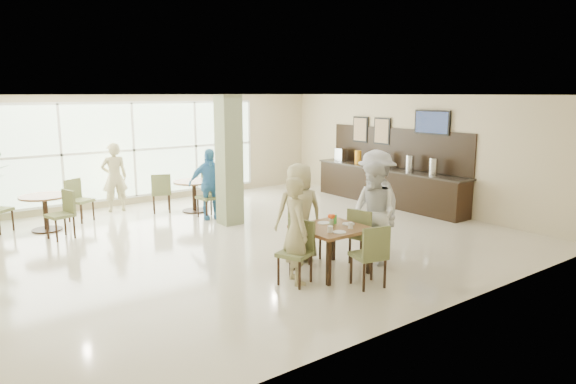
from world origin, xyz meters
TOP-DOWN VIEW (x-y plane):
  - ground at (0.00, 0.00)m, footprint 10.00×10.00m
  - room_shell at (0.00, 0.00)m, footprint 10.00×10.00m
  - window_bank at (-0.50, 4.46)m, footprint 7.00×0.04m
  - column at (0.40, 1.20)m, footprint 0.45×0.45m
  - main_table at (0.10, -2.49)m, footprint 1.01×1.01m
  - round_table_left at (-2.99, 3.00)m, footprint 0.99×0.99m
  - round_table_right at (0.31, 2.76)m, footprint 0.99×0.99m
  - chairs_main_table at (0.11, -2.53)m, footprint 2.11×2.05m
  - chairs_table_left at (-2.96, 2.99)m, footprint 2.25×1.86m
  - chairs_table_right at (0.33, 2.80)m, footprint 2.04×1.84m
  - tabletop_clutter at (0.09, -2.54)m, footprint 0.75×0.78m
  - buffet_counter at (4.70, 0.51)m, footprint 0.64×4.70m
  - wall_tv at (4.94, -0.60)m, footprint 0.06×1.00m
  - framed_art_a at (4.95, 1.00)m, footprint 0.05×0.55m
  - framed_art_b at (4.95, 1.80)m, footprint 0.05×0.55m
  - teen_left at (-0.62, -2.51)m, footprint 0.55×0.68m
  - teen_far at (0.06, -1.70)m, footprint 0.92×0.69m
  - teen_right at (0.95, -2.59)m, footprint 0.72×0.89m
  - teen_standing at (1.49, -2.11)m, footprint 0.94×1.32m
  - adult_a at (0.26, 1.87)m, footprint 1.05×0.75m
  - adult_b at (1.17, 2.69)m, footprint 0.98×1.61m
  - adult_standing at (-1.22, 3.89)m, footprint 0.67×0.49m

SIDE VIEW (x-z plane):
  - ground at x=0.00m, z-range 0.00..0.00m
  - chairs_main_table at x=0.11m, z-range 0.00..0.95m
  - chairs_table_left at x=-2.96m, z-range 0.00..0.95m
  - chairs_table_right at x=0.33m, z-range 0.00..0.95m
  - round_table_right at x=0.31m, z-range 0.17..0.92m
  - round_table_left at x=-2.99m, z-range 0.17..0.92m
  - buffet_counter at x=4.70m, z-range -0.42..1.53m
  - main_table at x=0.10m, z-range 0.29..1.04m
  - adult_a at x=0.26m, z-range 0.00..1.61m
  - adult_b at x=1.17m, z-range 0.00..1.61m
  - tabletop_clutter at x=0.09m, z-range 0.71..0.91m
  - teen_left at x=-0.62m, z-range 0.00..1.62m
  - adult_standing at x=-1.22m, z-range 0.00..1.68m
  - teen_far at x=0.06m, z-range 0.00..1.69m
  - teen_right at x=0.95m, z-range 0.00..1.72m
  - teen_standing at x=1.49m, z-range 0.00..1.84m
  - window_bank at x=-0.50m, z-range -2.10..4.90m
  - column at x=0.40m, z-range 0.00..2.80m
  - room_shell at x=0.00m, z-range -3.30..6.70m
  - framed_art_a at x=4.95m, z-range 1.50..2.20m
  - framed_art_b at x=4.95m, z-range 1.50..2.20m
  - wall_tv at x=4.94m, z-range 1.86..2.44m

